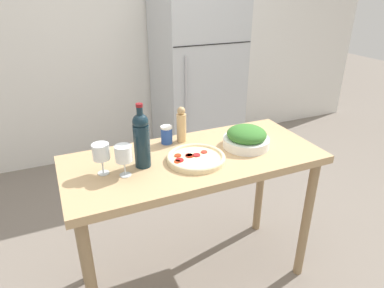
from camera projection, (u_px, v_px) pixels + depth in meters
ground_plane at (194, 275)px, 2.24m from camera, size 14.00×14.00×0.00m
wall_back at (110, 32)px, 3.36m from camera, size 6.40×0.08×2.60m
refrigerator at (197, 77)px, 3.48m from camera, size 0.78×0.74×1.73m
prep_counter at (194, 175)px, 1.91m from camera, size 1.40×0.61×0.88m
wine_bottle at (142, 139)px, 1.70m from camera, size 0.08×0.08×0.34m
wine_glass_near at (124, 155)px, 1.63m from camera, size 0.08×0.08×0.16m
wine_glass_far at (101, 153)px, 1.65m from camera, size 0.08×0.08×0.16m
pepper_mill at (181, 125)px, 2.00m from camera, size 0.06×0.06×0.22m
salad_bowl at (246, 138)px, 1.95m from camera, size 0.27×0.27×0.12m
homemade_pizza at (196, 158)px, 1.81m from camera, size 0.31×0.31×0.03m
salt_canister at (167, 135)px, 1.99m from camera, size 0.07×0.07×0.11m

